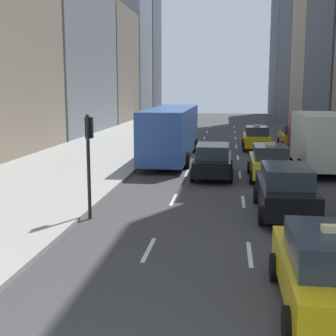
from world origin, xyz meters
TOP-DOWN VIEW (x-y plane):
  - sidewalk_left at (-7.00, 27.00)m, footprint 8.00×66.00m
  - lane_markings at (2.60, 23.00)m, footprint 5.72×56.00m
  - taxi_lead at (4.00, 30.22)m, footprint 2.02×4.40m
  - taxi_second at (4.00, 18.85)m, footprint 2.02×4.40m
  - taxi_third at (4.00, 4.86)m, footprint 2.02×4.40m
  - taxi_fourth at (6.80, 31.51)m, footprint 2.02×4.40m
  - sedan_black_near at (4.00, 12.30)m, footprint 2.02×4.99m
  - sedan_silver_behind at (1.20, 19.06)m, footprint 2.02×4.74m
  - city_bus at (-1.61, 24.86)m, footprint 2.80×11.61m
  - box_truck at (6.80, 22.11)m, footprint 2.58×8.40m
  - traffic_light_pole at (-2.75, 10.94)m, footprint 0.24×0.42m

SIDE VIEW (x-z plane):
  - lane_markings at x=2.60m, z-range 0.00..0.01m
  - sidewalk_left at x=-7.00m, z-range 0.00..0.15m
  - sedan_silver_behind at x=1.20m, z-range 0.02..1.72m
  - taxi_lead at x=4.00m, z-range -0.05..1.82m
  - taxi_second at x=4.00m, z-range -0.05..1.82m
  - taxi_third at x=4.00m, z-range -0.05..1.82m
  - taxi_fourth at x=6.80m, z-range -0.05..1.82m
  - sedan_black_near at x=4.00m, z-range 0.01..1.81m
  - box_truck at x=6.80m, z-range 0.14..3.29m
  - city_bus at x=-1.61m, z-range 0.16..3.41m
  - traffic_light_pole at x=-2.75m, z-range 0.61..4.21m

